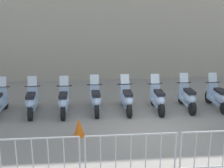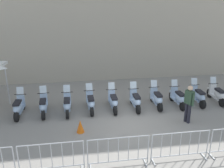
# 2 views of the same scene
# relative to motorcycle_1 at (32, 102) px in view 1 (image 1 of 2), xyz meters

# --- Properties ---
(ground_plane) EXTENTS (120.00, 120.00, 0.00)m
(ground_plane) POSITION_rel_motorcycle_1_xyz_m (4.10, -1.14, -0.45)
(ground_plane) COLOR gray
(motorcycle_1) EXTENTS (0.68, 1.71, 1.24)m
(motorcycle_1) POSITION_rel_motorcycle_1_xyz_m (0.00, 0.00, 0.00)
(motorcycle_1) COLOR black
(motorcycle_1) RESTS_ON ground
(motorcycle_2) EXTENTS (0.63, 1.72, 1.24)m
(motorcycle_2) POSITION_rel_motorcycle_1_xyz_m (1.10, 0.11, 0.00)
(motorcycle_2) COLOR black
(motorcycle_2) RESTS_ON ground
(motorcycle_3) EXTENTS (0.66, 1.72, 1.24)m
(motorcycle_3) POSITION_rel_motorcycle_1_xyz_m (2.19, 0.36, 0.00)
(motorcycle_3) COLOR black
(motorcycle_3) RESTS_ON ground
(motorcycle_4) EXTENTS (0.64, 1.72, 1.24)m
(motorcycle_4) POSITION_rel_motorcycle_1_xyz_m (3.29, 0.48, 0.00)
(motorcycle_4) COLOR black
(motorcycle_4) RESTS_ON ground
(motorcycle_5) EXTENTS (0.63, 1.72, 1.24)m
(motorcycle_5) POSITION_rel_motorcycle_1_xyz_m (4.39, 0.61, 0.00)
(motorcycle_5) COLOR black
(motorcycle_5) RESTS_ON ground
(motorcycle_6) EXTENTS (0.62, 1.72, 1.24)m
(motorcycle_6) POSITION_rel_motorcycle_1_xyz_m (5.48, 0.83, 0.00)
(motorcycle_6) COLOR black
(motorcycle_6) RESTS_ON ground
(motorcycle_7) EXTENTS (0.67, 1.72, 1.24)m
(motorcycle_7) POSITION_rel_motorcycle_1_xyz_m (6.58, 0.95, 0.00)
(motorcycle_7) COLOR black
(motorcycle_7) RESTS_ON ground
(barrier_segment_1) EXTENTS (2.00, 0.72, 1.07)m
(barrier_segment_1) POSITION_rel_motorcycle_1_xyz_m (1.35, -4.07, 0.07)
(barrier_segment_1) COLOR #B2B5B7
(barrier_segment_1) RESTS_ON ground
(barrier_segment_2) EXTENTS (2.00, 0.72, 1.07)m
(barrier_segment_2) POSITION_rel_motorcycle_1_xyz_m (3.43, -3.75, 0.07)
(barrier_segment_2) COLOR #B2B5B7
(barrier_segment_2) RESTS_ON ground
(barrier_segment_3) EXTENTS (2.00, 0.72, 1.07)m
(barrier_segment_3) POSITION_rel_motorcycle_1_xyz_m (5.51, -3.43, 0.07)
(barrier_segment_3) COLOR #B2B5B7
(barrier_segment_3) RESTS_ON ground
(traffic_cone) EXTENTS (0.32, 0.32, 0.55)m
(traffic_cone) POSITION_rel_motorcycle_1_xyz_m (1.93, -1.64, -0.18)
(traffic_cone) COLOR orange
(traffic_cone) RESTS_ON ground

